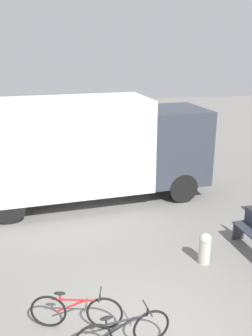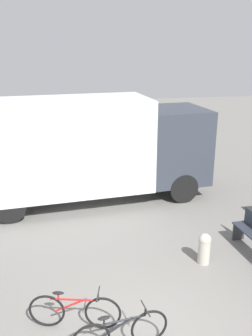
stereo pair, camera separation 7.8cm
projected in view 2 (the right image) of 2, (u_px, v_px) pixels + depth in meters
delivery_truck at (85, 147)px, 12.20m from camera, size 8.23×3.10×3.45m
bicycle_near at (74, 311)px, 6.96m from camera, size 1.71×0.54×0.78m
bicycle_middle at (120, 333)px, 6.44m from camera, size 1.74×0.44×0.78m
bollard_near_bench at (204, 247)px, 9.01m from camera, size 0.30×0.30×0.79m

